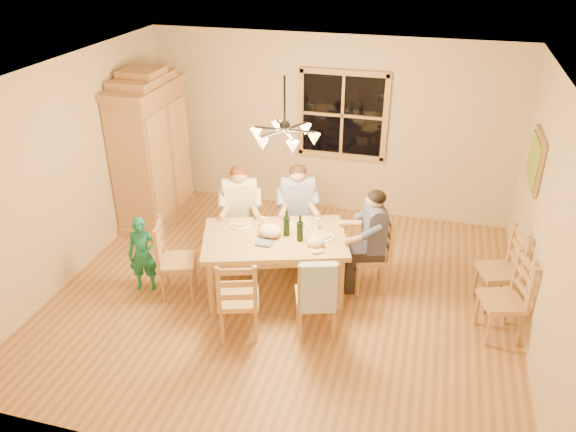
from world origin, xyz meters
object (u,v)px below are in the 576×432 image
(dining_table, at_px, (275,244))
(adult_woman, at_px, (240,202))
(chair_far_right, at_px, (297,236))
(wine_bottle_a, at_px, (287,223))
(chair_end_left, at_px, (179,272))
(chair_end_right, at_px, (370,266))
(adult_plaid_man, at_px, (298,200))
(chandelier, at_px, (285,134))
(chair_spare_front, at_px, (499,312))
(chair_spare_back, at_px, (496,282))
(child, at_px, (143,254))
(chair_near_right, at_px, (316,308))
(adult_slate_man, at_px, (373,228))
(wine_bottle_b, at_px, (300,228))
(chair_far_left, at_px, (242,238))
(armoire, at_px, (152,154))
(chair_near_left, at_px, (239,310))

(dining_table, relative_size, adult_woman, 2.20)
(chair_far_right, distance_m, wine_bottle_a, 1.01)
(chair_end_left, height_order, chair_end_right, same)
(chair_far_right, relative_size, adult_plaid_man, 1.13)
(chandelier, bearing_deg, chair_far_right, 95.33)
(chandelier, bearing_deg, adult_woman, 138.73)
(chair_spare_front, height_order, chair_spare_back, same)
(adult_plaid_man, height_order, child, adult_plaid_man)
(chair_near_right, relative_size, adult_slate_man, 1.13)
(child, bearing_deg, chair_spare_front, -15.22)
(chair_end_right, relative_size, wine_bottle_b, 3.00)
(adult_woman, bearing_deg, chair_near_right, 117.90)
(adult_woman, bearing_deg, adult_slate_man, 153.43)
(chair_end_right, height_order, child, chair_end_right)
(chair_far_right, height_order, child, chair_far_right)
(wine_bottle_a, distance_m, chair_spare_back, 2.57)
(adult_slate_man, xyz_separation_m, chair_spare_back, (1.49, 0.04, -0.54))
(chair_far_left, distance_m, wine_bottle_a, 1.14)
(armoire, xyz_separation_m, chair_far_right, (2.33, -0.51, -0.75))
(armoire, height_order, chair_spare_front, armoire)
(chair_end_left, distance_m, chair_end_right, 2.34)
(chair_near_left, height_order, adult_woman, adult_woman)
(dining_table, relative_size, child, 1.97)
(adult_woman, distance_m, adult_plaid_man, 0.75)
(adult_slate_man, relative_size, child, 0.90)
(chair_end_left, xyz_separation_m, wine_bottle_a, (1.24, 0.44, 0.62))
(chair_near_right, relative_size, chair_spare_front, 1.00)
(chandelier, bearing_deg, armoire, 149.17)
(chair_end_left, xyz_separation_m, chair_spare_back, (3.71, 0.78, 0.00))
(wine_bottle_a, bearing_deg, chair_spare_back, 7.82)
(chair_end_right, height_order, wine_bottle_a, wine_bottle_a)
(chair_near_right, bearing_deg, child, 155.40)
(chandelier, xyz_separation_m, chair_end_right, (0.96, 0.44, -1.77))
(adult_woman, height_order, wine_bottle_b, adult_woman)
(armoire, distance_m, chair_near_left, 3.19)
(chair_near_left, relative_size, chair_end_left, 1.00)
(dining_table, distance_m, adult_slate_man, 1.19)
(chair_near_right, xyz_separation_m, wine_bottle_a, (-0.52, 0.70, 0.62))
(armoire, distance_m, chair_near_right, 3.62)
(chair_far_right, bearing_deg, chair_far_left, 0.00)
(chair_far_left, bearing_deg, armoire, -42.83)
(chair_end_right, bearing_deg, dining_table, 90.00)
(chair_near_right, distance_m, chair_end_right, 1.09)
(armoire, distance_m, chair_end_left, 2.22)
(dining_table, height_order, chair_end_left, chair_end_left)
(wine_bottle_a, relative_size, chair_spare_front, 0.33)
(chair_near_left, xyz_separation_m, wine_bottle_b, (0.46, 0.89, 0.62))
(chair_far_left, height_order, chair_far_right, same)
(chair_near_right, bearing_deg, chair_far_left, 117.90)
(adult_plaid_man, xyz_separation_m, adult_slate_man, (1.05, -0.49, 0.00))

